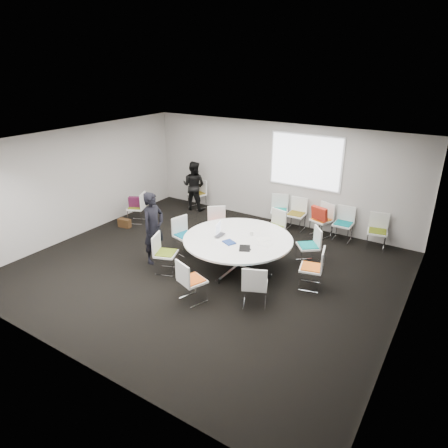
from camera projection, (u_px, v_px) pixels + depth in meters
The scene contains 31 objects.
room_shell at pixel (209, 211), 8.34m from camera, with size 8.08×7.08×2.88m.
conference_table at pixel (238, 245), 8.78m from camera, with size 2.40×2.40×0.73m.
projection_screen at pixel (305, 162), 10.51m from camera, with size 1.90×0.03×1.35m, color white.
chair_ring_a at pixel (311, 275), 8.11m from camera, with size 0.54×0.55×0.88m.
chair_ring_b at pixel (308, 253), 9.06m from camera, with size 0.64×0.64×0.88m.
chair_ring_c at pixel (273, 234), 10.04m from camera, with size 0.56×0.55×0.88m.
chair_ring_d at pixel (217, 231), 10.23m from camera, with size 0.64×0.64×0.88m.
chair_ring_e at pixel (185, 242), 9.59m from camera, with size 0.55×0.56×0.88m.
chair_ring_f at pixel (166, 261), 8.71m from camera, with size 0.58×0.59×0.88m.
chair_ring_g at pixel (192, 288), 7.65m from camera, with size 0.58×0.58×0.88m.
chair_ring_h at pixel (255, 293), 7.50m from camera, with size 0.60×0.60×0.88m.
chair_back_a at pixel (279, 217), 11.15m from camera, with size 0.60×0.59×0.88m.
chair_back_b at pixel (296, 220), 10.90m from camera, with size 0.48×0.46×0.88m.
chair_back_c at pixel (321, 226), 10.52m from camera, with size 0.59×0.58×0.88m.
chair_back_d at pixel (342, 230), 10.26m from camera, with size 0.47×0.45×0.88m.
chair_back_e at pixel (376, 238), 9.81m from camera, with size 0.54×0.53×0.88m.
chair_spare_left at pixel (137, 213), 11.40m from camera, with size 0.60×0.61×0.88m.
chair_person_back at pixel (198, 199), 12.54m from camera, with size 0.57×0.57×0.88m.
person_main at pixel (154, 228), 8.98m from camera, with size 0.61×0.40×1.66m, color black.
person_back at pixel (194, 186), 12.23m from camera, with size 0.74×0.58×1.52m, color black.
laptop at pixel (222, 236), 8.79m from camera, with size 0.31×0.20×0.02m, color #333338.
laptop_lid at pixel (218, 228), 8.92m from camera, with size 0.30×0.02×0.22m, color silver.
notebook_black at pixel (245, 248), 8.22m from camera, with size 0.22×0.30×0.02m, color black.
tablet_folio at pixel (229, 242), 8.48m from camera, with size 0.26×0.20×0.03m, color navy.
papers_right at pixel (263, 239), 8.66m from camera, with size 0.30×0.21×0.00m, color white.
papers_front at pixel (265, 244), 8.41m from camera, with size 0.30×0.21×0.00m, color silver.
cup at pixel (252, 233), 8.84m from camera, with size 0.08×0.08×0.09m, color white.
phone at pixel (248, 249), 8.18m from camera, with size 0.14×0.07×0.01m, color black.
maroon_bag at pixel (136, 202), 11.27m from camera, with size 0.40×0.14×0.28m, color #491330.
brown_bag at pixel (124, 223), 11.12m from camera, with size 0.36×0.16×0.24m, color #3D2613.
red_jacket at pixel (319, 214), 10.18m from camera, with size 0.44×0.10×0.35m, color #AE2515.
Camera 1 is at (4.54, -6.43, 4.34)m, focal length 32.00 mm.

